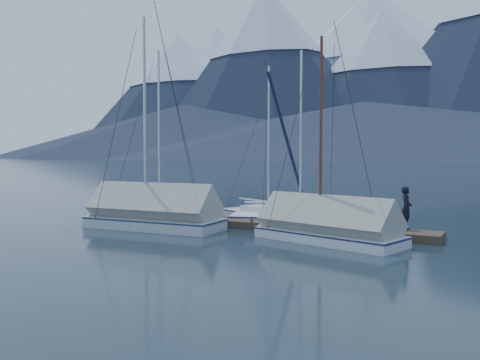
# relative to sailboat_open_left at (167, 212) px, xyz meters

# --- Properties ---
(ground) EXTENTS (1000.00, 1000.00, 0.00)m
(ground) POSITION_rel_sailboat_open_left_xyz_m (5.66, -3.81, -0.18)
(ground) COLOR black
(ground) RESTS_ON ground
(dock) EXTENTS (18.00, 1.50, 0.54)m
(dock) POSITION_rel_sailboat_open_left_xyz_m (5.66, -1.81, -0.07)
(dock) COLOR #382D23
(dock) RESTS_ON ground
(mooring_posts) EXTENTS (15.12, 1.52, 0.35)m
(mooring_posts) POSITION_rel_sailboat_open_left_xyz_m (5.16, -1.81, 0.17)
(mooring_posts) COLOR #382D23
(mooring_posts) RESTS_ON ground
(sailboat_open_left) EXTENTS (7.66, 3.28, 10.07)m
(sailboat_open_left) POSITION_rel_sailboat_open_left_xyz_m (0.00, 0.00, 0.00)
(sailboat_open_left) COLOR white
(sailboat_open_left) RESTS_ON ground
(sailboat_open_mid) EXTENTS (6.69, 4.46, 8.64)m
(sailboat_open_mid) POSITION_rel_sailboat_open_left_xyz_m (6.35, 0.51, -0.03)
(sailboat_open_mid) COLOR silver
(sailboat_open_mid) RESTS_ON ground
(sailboat_open_right) EXTENTS (7.23, 4.35, 9.24)m
(sailboat_open_right) POSITION_rel_sailboat_open_left_xyz_m (8.29, 0.51, -0.01)
(sailboat_open_right) COLOR white
(sailboat_open_right) RESTS_ON ground
(sailboat_covered_near) EXTENTS (7.12, 3.73, 8.87)m
(sailboat_covered_near) POSITION_rel_sailboat_open_left_xyz_m (10.21, -3.71, 0.27)
(sailboat_covered_near) COLOR silver
(sailboat_covered_near) RESTS_ON ground
(sailboat_covered_far) EXTENTS (7.68, 3.21, 10.58)m
(sailboat_covered_far) POSITION_rel_sailboat_open_left_xyz_m (1.95, -4.38, 0.34)
(sailboat_covered_far) COLOR silver
(sailboat_covered_far) RESTS_ON ground
(person) EXTENTS (0.50, 0.69, 1.77)m
(person) POSITION_rel_sailboat_open_left_xyz_m (13.16, -1.36, 1.05)
(person) COLOR black
(person) RESTS_ON dock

